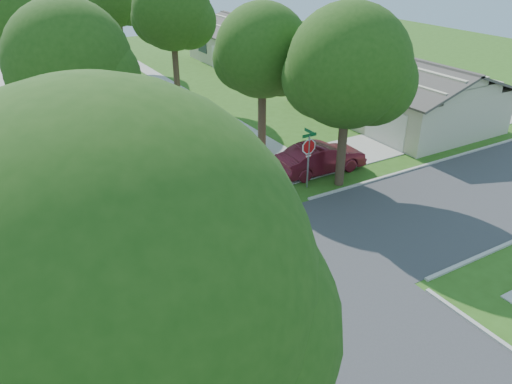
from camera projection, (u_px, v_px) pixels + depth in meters
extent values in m
plane|color=#2F5617|center=(278.00, 264.00, 18.79)|extent=(100.00, 100.00, 0.00)
cube|color=#333335|center=(278.00, 263.00, 18.78)|extent=(7.00, 100.00, 0.02)
cube|color=#9E9B91|center=(171.00, 85.00, 41.49)|extent=(1.20, 40.00, 0.04)
cube|color=#9E9B91|center=(12.00, 107.00, 35.98)|extent=(1.20, 40.00, 0.04)
cube|color=#9E9B91|center=(328.00, 157.00, 27.79)|extent=(8.80, 3.60, 0.05)
cube|color=gray|center=(222.00, 369.00, 12.44)|extent=(0.06, 0.06, 2.70)
cylinder|color=white|center=(221.00, 345.00, 12.08)|extent=(1.05, 0.02, 1.05)
cylinder|color=red|center=(221.00, 345.00, 12.08)|extent=(0.90, 0.03, 0.90)
cube|color=red|center=(222.00, 359.00, 12.29)|extent=(0.34, 0.03, 0.12)
cube|color=white|center=(222.00, 359.00, 12.29)|extent=(0.30, 0.03, 0.08)
cube|color=#0C5426|center=(221.00, 327.00, 11.82)|extent=(0.80, 0.02, 0.16)
cube|color=#0C5426|center=(220.00, 321.00, 11.74)|extent=(0.02, 0.80, 0.16)
cube|color=gray|center=(308.00, 162.00, 23.90)|extent=(0.06, 0.06, 2.70)
cylinder|color=white|center=(309.00, 147.00, 23.54)|extent=(1.05, 0.02, 1.05)
cylinder|color=red|center=(309.00, 147.00, 23.54)|extent=(0.90, 0.03, 0.90)
cube|color=red|center=(308.00, 156.00, 23.75)|extent=(0.34, 0.03, 0.12)
cube|color=white|center=(308.00, 156.00, 23.75)|extent=(0.30, 0.03, 0.08)
cube|color=#0C5426|center=(309.00, 135.00, 23.28)|extent=(0.80, 0.02, 0.16)
cube|color=#0C5426|center=(310.00, 132.00, 23.19)|extent=(0.02, 0.80, 0.16)
cylinder|color=#38281C|center=(262.00, 124.00, 26.92)|extent=(0.44, 0.44, 3.95)
sphere|color=#1F4511|center=(262.00, 50.00, 25.14)|extent=(4.80, 4.80, 4.80)
sphere|color=#1F4511|center=(281.00, 62.00, 25.42)|extent=(3.46, 3.46, 3.46)
sphere|color=#1F4511|center=(244.00, 59.00, 25.49)|extent=(3.26, 3.26, 3.26)
cylinder|color=#38281C|center=(176.00, 74.00, 36.05)|extent=(0.44, 0.44, 4.30)
sphere|color=#1F4511|center=(172.00, 10.00, 34.06)|extent=(5.40, 5.40, 5.40)
sphere|color=#1F4511|center=(188.00, 21.00, 34.38)|extent=(3.89, 3.89, 3.89)
sphere|color=#1F4511|center=(158.00, 18.00, 34.46)|extent=(3.67, 3.67, 3.67)
cylinder|color=#38281C|center=(122.00, 45.00, 46.05)|extent=(0.44, 0.44, 4.20)
sphere|color=#1F4511|center=(129.00, 5.00, 44.46)|extent=(3.60, 3.60, 3.60)
sphere|color=#1F4511|center=(107.00, 3.00, 44.54)|extent=(3.40, 3.40, 3.40)
cylinder|color=#38281C|center=(85.00, 156.00, 22.61)|extent=(0.44, 0.44, 4.25)
sphere|color=#1F4511|center=(69.00, 62.00, 20.67)|extent=(5.20, 5.20, 5.20)
sphere|color=#1F4511|center=(96.00, 77.00, 20.98)|extent=(3.74, 3.74, 3.74)
sphere|color=#1F4511|center=(48.00, 73.00, 21.06)|extent=(3.54, 3.54, 3.54)
cylinder|color=#38281C|center=(39.00, 91.00, 31.77)|extent=(0.44, 0.44, 4.44)
sphere|color=#1F4511|center=(24.00, 16.00, 29.70)|extent=(5.60, 5.60, 5.60)
sphere|color=#1F4511|center=(45.00, 29.00, 30.04)|extent=(4.03, 4.03, 4.03)
sphere|color=#1F4511|center=(9.00, 26.00, 30.12)|extent=(3.81, 3.81, 3.81)
cylinder|color=#38281C|center=(13.00, 58.00, 41.87)|extent=(0.44, 0.44, 3.90)
sphere|color=#1F4511|center=(2.00, 10.00, 40.15)|extent=(4.60, 4.60, 4.60)
sphere|color=#1F4511|center=(16.00, 18.00, 40.42)|extent=(3.31, 3.31, 3.31)
sphere|color=#1F4511|center=(109.00, 287.00, 7.05)|extent=(6.00, 6.00, 6.00)
sphere|color=#1F4511|center=(197.00, 327.00, 7.40)|extent=(4.32, 4.32, 4.32)
sphere|color=#1F4511|center=(41.00, 311.00, 7.49)|extent=(4.08, 4.08, 4.08)
cylinder|color=#38281C|center=(342.00, 151.00, 24.05)|extent=(0.44, 0.44, 3.54)
sphere|color=#1F4511|center=(349.00, 66.00, 22.19)|extent=(5.60, 5.60, 5.60)
sphere|color=#1F4511|center=(372.00, 81.00, 22.52)|extent=(4.03, 4.03, 4.03)
sphere|color=#1F4511|center=(323.00, 77.00, 22.60)|extent=(3.81, 3.81, 3.81)
cube|color=#BAAD93|center=(389.00, 96.00, 33.81)|extent=(8.00, 13.00, 2.80)
cube|color=#433E3A|center=(415.00, 62.00, 33.78)|extent=(4.42, 13.60, 1.56)
cube|color=#433E3A|center=(370.00, 69.00, 31.98)|extent=(4.42, 13.60, 1.56)
cube|color=silver|center=(385.00, 127.00, 29.14)|extent=(0.06, 3.20, 2.20)
cube|color=silver|center=(336.00, 108.00, 32.67)|extent=(0.06, 0.90, 2.00)
cube|color=#1E2633|center=(313.00, 90.00, 34.42)|extent=(0.06, 1.80, 1.10)
cube|color=#BAAD93|center=(255.00, 50.00, 47.63)|extent=(8.00, 13.00, 2.80)
cube|color=#433E3A|center=(273.00, 26.00, 47.60)|extent=(4.42, 13.60, 1.56)
cube|color=#433E3A|center=(236.00, 29.00, 45.79)|extent=(4.42, 13.60, 1.56)
cube|color=silver|center=(238.00, 66.00, 42.95)|extent=(0.06, 3.20, 2.20)
cube|color=silver|center=(214.00, 57.00, 46.49)|extent=(0.06, 0.90, 2.00)
cube|color=#1E2633|center=(202.00, 47.00, 48.23)|extent=(0.06, 1.80, 1.10)
imported|color=#57121D|center=(321.00, 158.00, 25.83)|extent=(4.81, 1.90, 1.56)
imported|color=black|center=(125.00, 74.00, 42.02)|extent=(1.73, 4.19, 1.42)
imported|color=black|center=(33.00, 70.00, 43.79)|extent=(2.05, 4.24, 1.19)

